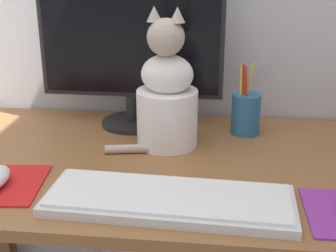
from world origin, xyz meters
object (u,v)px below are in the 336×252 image
(pen_cup, at_px, (246,113))
(cat, at_px, (167,96))
(monitor, at_px, (131,45))
(keyboard, at_px, (169,200))

(pen_cup, bearing_deg, cat, -152.70)
(cat, height_order, pen_cup, cat)
(pen_cup, bearing_deg, monitor, 174.22)
(pen_cup, bearing_deg, keyboard, -111.68)
(cat, bearing_deg, pen_cup, 36.55)
(cat, relative_size, pen_cup, 1.82)
(monitor, bearing_deg, keyboard, -70.61)
(monitor, bearing_deg, pen_cup, -5.78)
(keyboard, height_order, pen_cup, pen_cup)
(cat, xyz_separation_m, pen_cup, (0.19, 0.10, -0.07))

